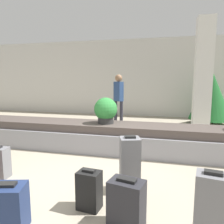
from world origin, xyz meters
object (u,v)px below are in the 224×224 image
object	(u,v)px
suitcase_6	(7,208)
potted_plant_1	(106,110)
suitcase_1	(127,204)
suitcase_2	(211,212)
traveler_0	(119,95)
suitcase_7	(130,165)
pillar	(203,77)
suitcase_3	(89,190)
decorated_tree	(211,95)

from	to	relation	value
suitcase_6	potted_plant_1	world-z (taller)	potted_plant_1
suitcase_1	suitcase_2	world-z (taller)	suitcase_2
potted_plant_1	traveler_0	xyz separation A→B (m)	(-0.31, 2.70, 0.15)
suitcase_2	suitcase_6	bearing A→B (deg)	-163.29
suitcase_2	suitcase_7	xyz separation A→B (m)	(-0.87, 0.87, 0.02)
pillar	suitcase_1	size ratio (longest dim) A/B	5.94
suitcase_3	suitcase_6	size ratio (longest dim) A/B	0.95
suitcase_3	potted_plant_1	world-z (taller)	potted_plant_1
traveler_0	suitcase_3	bearing A→B (deg)	-43.46
suitcase_2	suitcase_6	size ratio (longest dim) A/B	1.45
potted_plant_1	suitcase_2	bearing A→B (deg)	-56.48
potted_plant_1	traveler_0	distance (m)	2.72
potted_plant_1	suitcase_7	bearing A→B (deg)	-64.09
decorated_tree	suitcase_1	bearing A→B (deg)	-107.03
suitcase_1	suitcase_6	distance (m)	1.20
suitcase_3	traveler_0	world-z (taller)	traveler_0
suitcase_1	traveler_0	distance (m)	5.30
suitcase_7	decorated_tree	distance (m)	5.56
suitcase_2	traveler_0	bearing A→B (deg)	120.79
pillar	decorated_tree	xyz separation A→B (m)	(0.50, 1.42, -0.59)
pillar	suitcase_6	xyz separation A→B (m)	(-2.47, -4.86, -1.36)
suitcase_1	potted_plant_1	size ratio (longest dim) A/B	0.96
potted_plant_1	suitcase_1	bearing A→B (deg)	-69.58
suitcase_2	suitcase_6	xyz separation A→B (m)	(-1.93, -0.23, -0.12)
suitcase_1	decorated_tree	distance (m)	6.25
pillar	suitcase_3	xyz separation A→B (m)	(-1.81, -4.29, -1.37)
suitcase_1	decorated_tree	bearing A→B (deg)	85.07
suitcase_3	suitcase_7	distance (m)	0.67
traveler_0	potted_plant_1	bearing A→B (deg)	-45.27
pillar	potted_plant_1	size ratio (longest dim) A/B	5.72
suitcase_1	decorated_tree	xyz separation A→B (m)	(1.82, 5.93, 0.75)
suitcase_6	decorated_tree	world-z (taller)	decorated_tree
suitcase_2	suitcase_3	bearing A→B (deg)	174.83
suitcase_1	potted_plant_1	distance (m)	2.64
suitcase_3	decorated_tree	xyz separation A→B (m)	(2.31, 5.71, 0.77)
traveler_0	pillar	bearing A→B (deg)	25.10
pillar	traveler_0	size ratio (longest dim) A/B	1.88
pillar	suitcase_7	xyz separation A→B (m)	(-1.41, -3.76, -1.22)
suitcase_1	pillar	bearing A→B (deg)	85.78
suitcase_7	decorated_tree	xyz separation A→B (m)	(1.91, 5.18, 0.63)
potted_plant_1	decorated_tree	xyz separation A→B (m)	(2.71, 3.53, 0.14)
traveler_0	suitcase_1	bearing A→B (deg)	-38.54
suitcase_1	suitcase_7	size ratio (longest dim) A/B	0.69
suitcase_1	suitcase_6	xyz separation A→B (m)	(-1.15, -0.34, -0.01)
suitcase_2	potted_plant_1	distance (m)	3.07
suitcase_3	suitcase_7	bearing A→B (deg)	59.70
suitcase_1	suitcase_7	distance (m)	0.77
suitcase_1	suitcase_7	world-z (taller)	suitcase_7
suitcase_1	suitcase_3	size ratio (longest dim) A/B	1.10
suitcase_7	decorated_tree	bearing A→B (deg)	51.53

